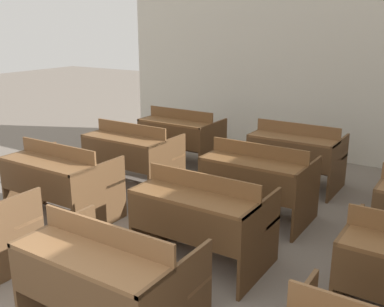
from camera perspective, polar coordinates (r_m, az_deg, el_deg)
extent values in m
cube|color=beige|center=(7.11, 17.12, 11.34)|extent=(7.26, 0.06, 3.07)
cube|color=brown|center=(4.03, -22.63, -10.23)|extent=(0.03, 0.76, 0.70)
cube|color=brown|center=(3.53, -16.52, -13.51)|extent=(0.03, 0.76, 0.70)
cube|color=brown|center=(2.90, -13.13, -12.64)|extent=(1.09, 0.35, 0.03)
cube|color=brown|center=(2.89, -15.32, -16.84)|extent=(1.03, 0.02, 0.31)
cube|color=brown|center=(2.96, -10.95, -9.92)|extent=(1.09, 0.02, 0.15)
cube|color=brown|center=(3.30, -7.24, -13.66)|extent=(1.09, 0.30, 0.03)
cube|color=brown|center=(3.45, -7.07, -17.55)|extent=(1.03, 0.04, 0.04)
cube|color=brown|center=(5.46, -19.66, -2.99)|extent=(0.03, 0.76, 0.70)
cube|color=brown|center=(4.70, -11.62, -5.46)|extent=(0.03, 0.76, 0.70)
cube|color=brown|center=(4.84, -18.07, -1.11)|extent=(1.09, 0.35, 0.03)
cube|color=brown|center=(4.79, -19.40, -3.56)|extent=(1.03, 0.02, 0.31)
cube|color=brown|center=(4.91, -16.70, 0.36)|extent=(1.09, 0.02, 0.15)
cube|color=brown|center=(5.19, -14.09, -2.64)|extent=(1.09, 0.30, 0.03)
cube|color=brown|center=(5.28, -13.89, -5.42)|extent=(1.03, 0.04, 0.04)
cube|color=#54371E|center=(4.27, -4.52, -7.44)|extent=(0.03, 0.76, 0.70)
cube|color=#54371E|center=(3.78, 8.65, -10.91)|extent=(0.03, 0.76, 0.70)
cube|color=brown|center=(3.70, -0.01, -5.62)|extent=(1.09, 0.35, 0.03)
cube|color=#54371E|center=(3.64, -1.42, -8.94)|extent=(1.03, 0.02, 0.31)
cube|color=brown|center=(3.80, 1.34, -3.59)|extent=(1.09, 0.02, 0.15)
cube|color=brown|center=(4.15, 3.32, -7.03)|extent=(1.09, 0.30, 0.03)
cube|color=#54371E|center=(4.26, 3.26, -10.37)|extent=(1.03, 0.04, 0.04)
cube|color=#54371E|center=(3.59, 18.95, -13.20)|extent=(0.03, 0.76, 0.70)
cube|color=brown|center=(6.20, -11.12, -0.06)|extent=(0.03, 0.76, 0.70)
cube|color=brown|center=(5.54, -3.14, -1.75)|extent=(0.03, 0.76, 0.70)
cube|color=brown|center=(5.61, -8.83, 1.88)|extent=(1.09, 0.35, 0.03)
cube|color=brown|center=(5.54, -9.87, -0.21)|extent=(1.03, 0.02, 0.31)
cube|color=brown|center=(5.71, -7.78, 3.10)|extent=(1.09, 0.02, 0.15)
cube|color=brown|center=(6.00, -5.95, 0.37)|extent=(1.09, 0.30, 0.03)
cube|color=brown|center=(6.08, -5.88, -2.08)|extent=(1.03, 0.04, 0.04)
cube|color=#52361D|center=(5.15, 3.14, -3.17)|extent=(0.03, 0.76, 0.70)
cube|color=#52361D|center=(4.75, 14.37, -5.40)|extent=(0.03, 0.76, 0.70)
cube|color=brown|center=(4.64, 7.62, -1.16)|extent=(1.09, 0.35, 0.03)
cube|color=#52361D|center=(4.55, 6.65, -3.75)|extent=(1.03, 0.02, 0.31)
cube|color=brown|center=(4.76, 8.52, 0.37)|extent=(1.09, 0.02, 0.15)
cube|color=brown|center=(5.10, 9.65, -2.69)|extent=(1.09, 0.30, 0.03)
cube|color=#52361D|center=(5.19, 9.50, -5.51)|extent=(1.03, 0.04, 0.04)
cube|color=brown|center=(4.62, 22.67, -6.83)|extent=(0.03, 0.76, 0.70)
cube|color=#53371E|center=(7.02, -4.81, 2.12)|extent=(0.03, 0.76, 0.70)
cube|color=#53371E|center=(6.44, 2.70, 0.87)|extent=(0.03, 0.76, 0.70)
cube|color=brown|center=(6.47, -2.26, 4.00)|extent=(1.09, 0.35, 0.03)
cube|color=#53371E|center=(6.38, -3.09, 2.22)|extent=(1.03, 0.02, 0.31)
cube|color=brown|center=(6.59, -1.45, 5.01)|extent=(1.09, 0.02, 0.15)
cube|color=brown|center=(6.89, -0.13, 2.54)|extent=(1.09, 0.30, 0.03)
cube|color=#53371E|center=(6.96, -0.13, 0.38)|extent=(1.03, 0.04, 0.04)
cube|color=brown|center=(6.15, 8.51, -0.05)|extent=(0.03, 0.76, 0.70)
cube|color=brown|center=(5.82, 18.04, -1.65)|extent=(0.03, 0.76, 0.70)
cube|color=brown|center=(5.69, 12.64, 1.87)|extent=(1.09, 0.35, 0.03)
cube|color=brown|center=(5.58, 11.94, -0.19)|extent=(1.03, 0.02, 0.31)
cube|color=brown|center=(5.82, 13.26, 3.05)|extent=(1.09, 0.02, 0.15)
cube|color=brown|center=(6.16, 13.93, 0.37)|extent=(1.09, 0.30, 0.03)
cube|color=brown|center=(6.23, 13.77, -2.02)|extent=(1.03, 0.04, 0.04)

